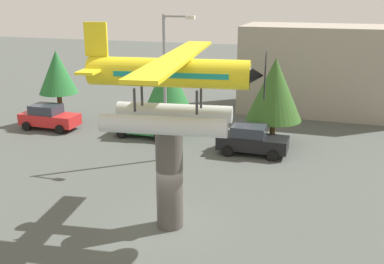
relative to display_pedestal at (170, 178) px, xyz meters
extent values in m
plane|color=#4C514C|center=(0.00, 0.00, -2.16)|extent=(140.00, 140.00, 0.00)
cylinder|color=#4C4742|center=(0.00, 0.00, 0.00)|extent=(1.10, 1.10, 4.32)
cylinder|color=silver|center=(0.13, -0.99, 2.51)|extent=(4.85, 1.34, 0.70)
cylinder|color=#333338|center=(1.26, -0.34, 3.31)|extent=(0.11, 0.11, 0.90)
cylinder|color=#333338|center=(-1.12, -0.66, 3.31)|extent=(0.11, 0.11, 0.90)
cylinder|color=silver|center=(-0.13, 0.99, 2.51)|extent=(4.85, 1.34, 0.70)
cylinder|color=#333338|center=(1.12, 0.66, 3.31)|extent=(0.11, 0.11, 0.90)
cylinder|color=#333338|center=(-1.26, 0.34, 3.31)|extent=(0.11, 0.11, 0.90)
cylinder|color=yellow|center=(0.00, 0.00, 4.31)|extent=(6.29, 1.92, 1.10)
cube|color=teal|center=(0.20, 0.03, 4.31)|extent=(4.45, 1.71, 0.20)
cone|color=#262628|center=(3.22, 0.43, 4.31)|extent=(0.81, 0.97, 0.88)
cylinder|color=black|center=(3.62, 0.49, 4.31)|extent=(0.28, 1.79, 1.80)
cube|color=yellow|center=(0.40, 0.05, 4.92)|extent=(2.48, 10.45, 0.12)
cube|color=yellow|center=(-2.77, -0.37, 4.41)|extent=(1.07, 2.87, 0.10)
cube|color=yellow|center=(-2.77, -0.37, 5.51)|extent=(0.91, 0.24, 1.30)
cube|color=red|center=(-13.19, 10.71, -1.44)|extent=(4.20, 1.70, 0.80)
cube|color=#2D333D|center=(-13.44, 10.71, -0.72)|extent=(2.00, 1.56, 0.64)
cylinder|color=black|center=(-11.84, 9.81, -1.84)|extent=(0.64, 0.22, 0.64)
cylinder|color=black|center=(-11.84, 11.61, -1.84)|extent=(0.64, 0.22, 0.64)
cylinder|color=black|center=(-14.54, 9.81, -1.84)|extent=(0.64, 0.22, 0.64)
cylinder|color=black|center=(-14.54, 11.61, -1.84)|extent=(0.64, 0.22, 0.64)
cube|color=#237A38|center=(-5.98, 11.14, -1.44)|extent=(4.20, 1.70, 0.80)
cube|color=#2D333D|center=(-6.23, 11.14, -0.72)|extent=(2.00, 1.56, 0.64)
cylinder|color=black|center=(-4.63, 10.24, -1.84)|extent=(0.64, 0.22, 0.64)
cylinder|color=black|center=(-4.63, 12.04, -1.84)|extent=(0.64, 0.22, 0.64)
cylinder|color=black|center=(-7.33, 10.24, -1.84)|extent=(0.64, 0.22, 0.64)
cylinder|color=black|center=(-7.33, 12.04, -1.84)|extent=(0.64, 0.22, 0.64)
cube|color=black|center=(1.65, 9.86, -1.44)|extent=(4.20, 1.70, 0.80)
cube|color=#2D333D|center=(1.40, 9.86, -0.72)|extent=(2.00, 1.56, 0.64)
cylinder|color=black|center=(3.00, 8.96, -1.84)|extent=(0.64, 0.22, 0.64)
cylinder|color=black|center=(3.00, 10.76, -1.84)|extent=(0.64, 0.22, 0.64)
cylinder|color=black|center=(0.30, 8.96, -1.84)|extent=(0.64, 0.22, 0.64)
cylinder|color=black|center=(0.30, 10.76, -1.84)|extent=(0.64, 0.22, 0.64)
cylinder|color=gray|center=(-3.00, 7.38, 1.99)|extent=(0.18, 0.18, 8.29)
cylinder|color=gray|center=(-2.20, 7.38, 6.03)|extent=(1.60, 0.12, 0.12)
cube|color=silver|center=(-1.50, 7.38, 5.98)|extent=(0.50, 0.28, 0.20)
cube|color=#9E9384|center=(5.00, 22.00, 1.31)|extent=(12.75, 6.41, 6.93)
cylinder|color=brown|center=(-13.43, 12.46, -1.03)|extent=(0.36, 0.36, 2.25)
cone|color=#287033|center=(-13.43, 12.46, 1.67)|extent=(2.84, 2.84, 3.15)
cylinder|color=brown|center=(-4.67, 12.16, -1.20)|extent=(0.36, 0.36, 1.93)
cone|color=#287033|center=(-4.67, 12.16, 1.48)|extent=(3.08, 3.08, 3.42)
cylinder|color=brown|center=(2.48, 12.36, -1.37)|extent=(0.36, 0.36, 1.58)
cone|color=#335B23|center=(2.48, 12.36, 1.40)|extent=(3.57, 3.57, 3.97)
camera|label=1|loc=(6.07, -15.94, 7.18)|focal=42.33mm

